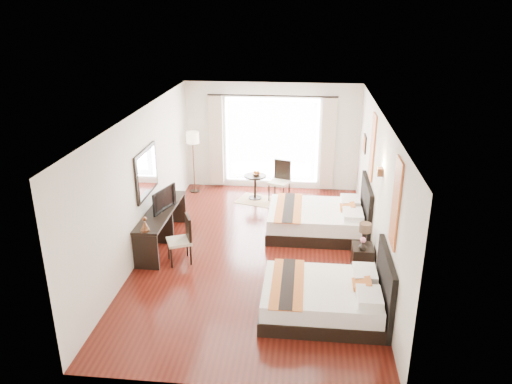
# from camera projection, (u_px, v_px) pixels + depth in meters

# --- Properties ---
(floor) EXTENTS (4.50, 7.50, 0.01)m
(floor) POSITION_uv_depth(u_px,v_px,m) (257.00, 252.00, 9.99)
(floor) COLOR #3D100B
(floor) RESTS_ON ground
(ceiling) EXTENTS (4.50, 7.50, 0.02)m
(ceiling) POSITION_uv_depth(u_px,v_px,m) (257.00, 115.00, 8.98)
(ceiling) COLOR white
(ceiling) RESTS_ON wall_headboard
(wall_headboard) EXTENTS (0.01, 7.50, 2.80)m
(wall_headboard) POSITION_uv_depth(u_px,v_px,m) (377.00, 191.00, 9.26)
(wall_headboard) COLOR silver
(wall_headboard) RESTS_ON floor
(wall_desk) EXTENTS (0.01, 7.50, 2.80)m
(wall_desk) POSITION_uv_depth(u_px,v_px,m) (143.00, 183.00, 9.70)
(wall_desk) COLOR silver
(wall_desk) RESTS_ON floor
(wall_window) EXTENTS (4.50, 0.01, 2.80)m
(wall_window) POSITION_uv_depth(u_px,v_px,m) (272.00, 137.00, 12.96)
(wall_window) COLOR silver
(wall_window) RESTS_ON floor
(wall_entry) EXTENTS (4.50, 0.01, 2.80)m
(wall_entry) POSITION_uv_depth(u_px,v_px,m) (226.00, 295.00, 6.01)
(wall_entry) COLOR silver
(wall_entry) RESTS_ON floor
(window_glass) EXTENTS (2.40, 0.02, 2.20)m
(window_glass) POSITION_uv_depth(u_px,v_px,m) (272.00, 141.00, 12.98)
(window_glass) COLOR white
(window_glass) RESTS_ON wall_window
(sheer_curtain) EXTENTS (2.30, 0.02, 2.10)m
(sheer_curtain) POSITION_uv_depth(u_px,v_px,m) (272.00, 141.00, 12.92)
(sheer_curtain) COLOR white
(sheer_curtain) RESTS_ON wall_window
(drape_left) EXTENTS (0.35, 0.14, 2.35)m
(drape_left) POSITION_uv_depth(u_px,v_px,m) (216.00, 141.00, 13.03)
(drape_left) COLOR #BFAA94
(drape_left) RESTS_ON floor
(drape_right) EXTENTS (0.35, 0.14, 2.35)m
(drape_right) POSITION_uv_depth(u_px,v_px,m) (328.00, 144.00, 12.75)
(drape_right) COLOR #BFAA94
(drape_right) RESTS_ON floor
(art_panel_near) EXTENTS (0.03, 0.50, 1.35)m
(art_panel_near) POSITION_uv_depth(u_px,v_px,m) (396.00, 204.00, 7.26)
(art_panel_near) COLOR maroon
(art_panel_near) RESTS_ON wall_headboard
(art_panel_far) EXTENTS (0.03, 0.50, 1.35)m
(art_panel_far) POSITION_uv_depth(u_px,v_px,m) (373.00, 147.00, 10.05)
(art_panel_far) COLOR maroon
(art_panel_far) RESTS_ON wall_headboard
(wall_sconce) EXTENTS (0.10, 0.14, 0.14)m
(wall_sconce) POSITION_uv_depth(u_px,v_px,m) (380.00, 172.00, 8.69)
(wall_sconce) COLOR #4E2F1C
(wall_sconce) RESTS_ON wall_headboard
(mirror_frame) EXTENTS (0.04, 1.25, 0.95)m
(mirror_frame) POSITION_uv_depth(u_px,v_px,m) (146.00, 172.00, 9.82)
(mirror_frame) COLOR black
(mirror_frame) RESTS_ON wall_desk
(mirror_glass) EXTENTS (0.01, 1.12, 0.82)m
(mirror_glass) POSITION_uv_depth(u_px,v_px,m) (148.00, 172.00, 9.82)
(mirror_glass) COLOR white
(mirror_glass) RESTS_ON mirror_frame
(bed_near) EXTENTS (1.97, 1.54, 1.11)m
(bed_near) POSITION_uv_depth(u_px,v_px,m) (327.00, 297.00, 7.95)
(bed_near) COLOR black
(bed_near) RESTS_ON floor
(bed_far) EXTENTS (2.11, 1.65, 1.19)m
(bed_far) POSITION_uv_depth(u_px,v_px,m) (320.00, 219.00, 10.74)
(bed_far) COLOR black
(bed_far) RESTS_ON floor
(nightstand) EXTENTS (0.38, 0.47, 0.45)m
(nightstand) POSITION_uv_depth(u_px,v_px,m) (362.00, 257.00, 9.32)
(nightstand) COLOR black
(nightstand) RESTS_ON floor
(table_lamp) EXTENTS (0.22, 0.22, 0.36)m
(table_lamp) POSITION_uv_depth(u_px,v_px,m) (365.00, 229.00, 9.27)
(table_lamp) COLOR black
(table_lamp) RESTS_ON nightstand
(vase) EXTENTS (0.15, 0.15, 0.14)m
(vase) POSITION_uv_depth(u_px,v_px,m) (363.00, 244.00, 9.07)
(vase) COLOR black
(vase) RESTS_ON nightstand
(console_desk) EXTENTS (0.50, 2.20, 0.76)m
(console_desk) POSITION_uv_depth(u_px,v_px,m) (162.00, 227.00, 10.22)
(console_desk) COLOR black
(console_desk) RESTS_ON floor
(television) EXTENTS (0.33, 0.79, 0.46)m
(television) POSITION_uv_depth(u_px,v_px,m) (161.00, 199.00, 10.02)
(television) COLOR black
(television) RESTS_ON console_desk
(bronze_figurine) EXTENTS (0.18, 0.18, 0.25)m
(bronze_figurine) POSITION_uv_depth(u_px,v_px,m) (145.00, 225.00, 9.11)
(bronze_figurine) COLOR #4E2F1C
(bronze_figurine) RESTS_ON console_desk
(desk_chair) EXTENTS (0.57, 0.57, 0.93)m
(desk_chair) POSITION_uv_depth(u_px,v_px,m) (180.00, 248.00, 9.53)
(desk_chair) COLOR #BCB190
(desk_chair) RESTS_ON floor
(floor_lamp) EXTENTS (0.32, 0.32, 1.61)m
(floor_lamp) POSITION_uv_depth(u_px,v_px,m) (193.00, 142.00, 12.66)
(floor_lamp) COLOR black
(floor_lamp) RESTS_ON floor
(side_table) EXTENTS (0.54, 0.54, 0.63)m
(side_table) POSITION_uv_depth(u_px,v_px,m) (255.00, 187.00, 12.58)
(side_table) COLOR black
(side_table) RESTS_ON floor
(fruit_bowl) EXTENTS (0.25, 0.25, 0.05)m
(fruit_bowl) POSITION_uv_depth(u_px,v_px,m) (256.00, 174.00, 12.45)
(fruit_bowl) COLOR #462519
(fruit_bowl) RESTS_ON side_table
(window_chair) EXTENTS (0.59, 0.59, 0.99)m
(window_chair) POSITION_uv_depth(u_px,v_px,m) (279.00, 188.00, 12.53)
(window_chair) COLOR #BCB190
(window_chair) RESTS_ON floor
(jute_rug) EXTENTS (1.30, 1.06, 0.01)m
(jute_rug) POSITION_uv_depth(u_px,v_px,m) (260.00, 201.00, 12.54)
(jute_rug) COLOR tan
(jute_rug) RESTS_ON floor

